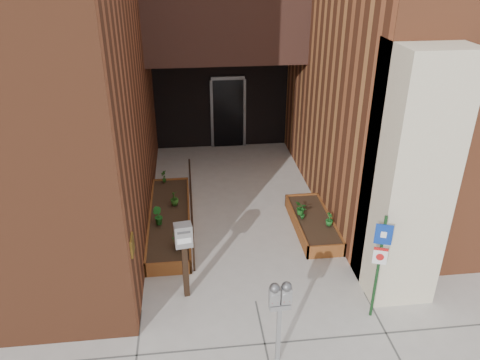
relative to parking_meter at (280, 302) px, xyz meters
name	(u,v)px	position (x,y,z in m)	size (l,w,h in m)	color
ground	(256,301)	(-0.14, 1.32, -1.14)	(80.00, 80.00, 0.00)	#9E9991
planter_left	(170,221)	(-1.69, 4.02, -1.00)	(0.90, 3.60, 0.30)	brown
planter_right	(313,224)	(1.46, 3.52, -1.00)	(0.80, 2.20, 0.30)	brown
handrail	(191,196)	(-1.19, 3.97, -0.39)	(0.04, 3.34, 0.90)	black
parking_meter	(280,302)	(0.00, 0.00, 0.00)	(0.33, 0.16, 1.47)	#969698
sign_post	(380,257)	(1.76, 0.75, 0.07)	(0.26, 0.11, 1.96)	#143718
payment_dropbox	(184,245)	(-1.34, 1.64, -0.06)	(0.32, 0.26, 1.49)	black
shrub_left_a	(180,239)	(-1.44, 2.73, -0.64)	(0.36, 0.36, 0.40)	#195A1C
shrub_left_b	(158,216)	(-1.91, 3.65, -0.64)	(0.22, 0.22, 0.39)	#185719
shrub_left_c	(174,198)	(-1.57, 4.45, -0.66)	(0.19, 0.19, 0.34)	#244E16
shrub_left_d	(164,176)	(-1.84, 5.62, -0.68)	(0.17, 0.17, 0.32)	#205117
shrub_right_a	(329,219)	(1.71, 3.17, -0.69)	(0.16, 0.16, 0.29)	#1B5F20
shrub_right_b	(303,213)	(1.21, 3.50, -0.69)	(0.16, 0.16, 0.30)	#17511A
shrub_right_c	(301,208)	(1.21, 3.68, -0.68)	(0.28, 0.28, 0.31)	#1B5F1C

